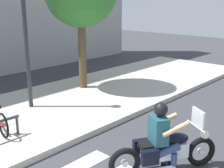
# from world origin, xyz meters

# --- Properties ---
(motorcycle) EXTENTS (1.96, 1.25, 1.21)m
(motorcycle) POSITION_xyz_m (2.30, 0.23, 0.46)
(motorcycle) COLOR black
(motorcycle) RESTS_ON ground
(rider) EXTENTS (0.77, 0.72, 1.43)m
(rider) POSITION_xyz_m (2.23, 0.27, 0.82)
(rider) COLOR #1E4C59
(rider) RESTS_ON ground
(street_lamp) EXTENTS (0.28, 0.28, 4.66)m
(street_lamp) POSITION_xyz_m (2.39, 4.97, 2.80)
(street_lamp) COLOR #2D2D33
(street_lamp) RESTS_ON ground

